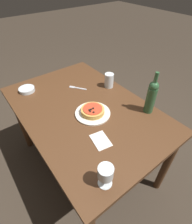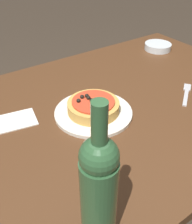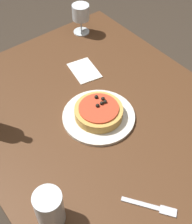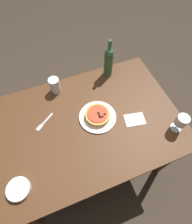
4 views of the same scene
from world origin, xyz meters
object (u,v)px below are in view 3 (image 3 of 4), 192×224
(dinner_plate, at_px, (99,116))
(pizza, at_px, (99,111))
(dining_table, at_px, (118,149))
(wine_glass, at_px, (81,14))
(fork, at_px, (152,207))
(water_cup, at_px, (50,208))

(dinner_plate, bearing_deg, pizza, -53.61)
(dining_table, relative_size, wine_glass, 9.60)
(wine_glass, bearing_deg, pizza, 150.06)
(pizza, height_order, fork, pizza)
(pizza, bearing_deg, wine_glass, -29.94)
(dining_table, height_order, fork, fork)
(dining_table, xyz_separation_m, pizza, (0.10, 0.01, 0.13))
(pizza, height_order, water_cup, water_cup)
(dinner_plate, xyz_separation_m, pizza, (0.00, -0.00, 0.03))
(wine_glass, distance_m, water_cup, 0.92)
(pizza, xyz_separation_m, wine_glass, (0.47, -0.27, 0.07))
(dinner_plate, distance_m, wine_glass, 0.55)
(dining_table, bearing_deg, dinner_plate, 6.54)
(dinner_plate, bearing_deg, dining_table, -173.46)
(dining_table, height_order, dinner_plate, dinner_plate)
(dining_table, xyz_separation_m, water_cup, (-0.11, 0.35, 0.16))
(dining_table, distance_m, water_cup, 0.40)
(pizza, height_order, wine_glass, wine_glass)
(dining_table, distance_m, fork, 0.30)
(water_cup, distance_m, fork, 0.30)
(dining_table, bearing_deg, water_cup, 107.08)
(dining_table, height_order, wine_glass, wine_glass)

